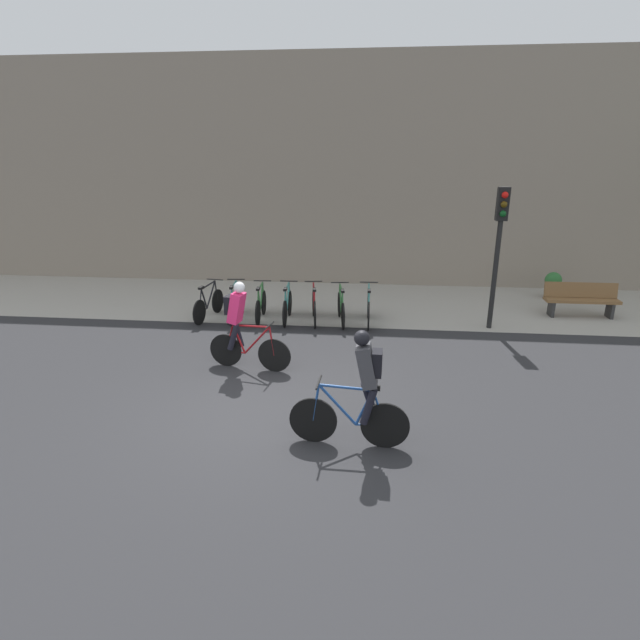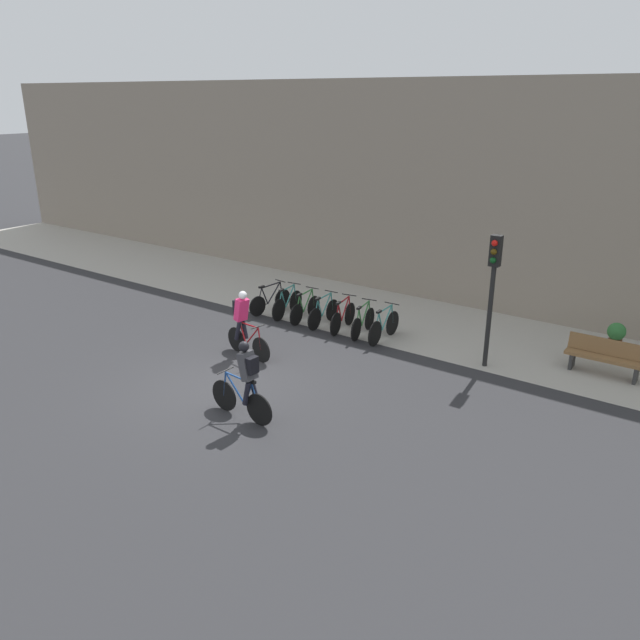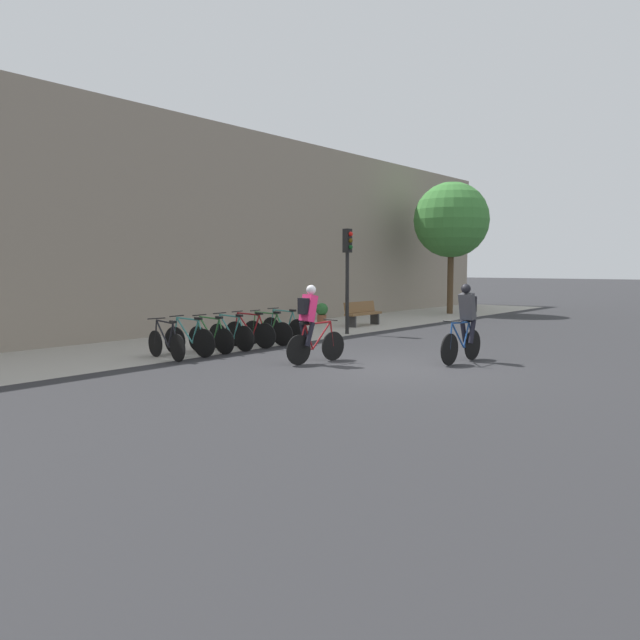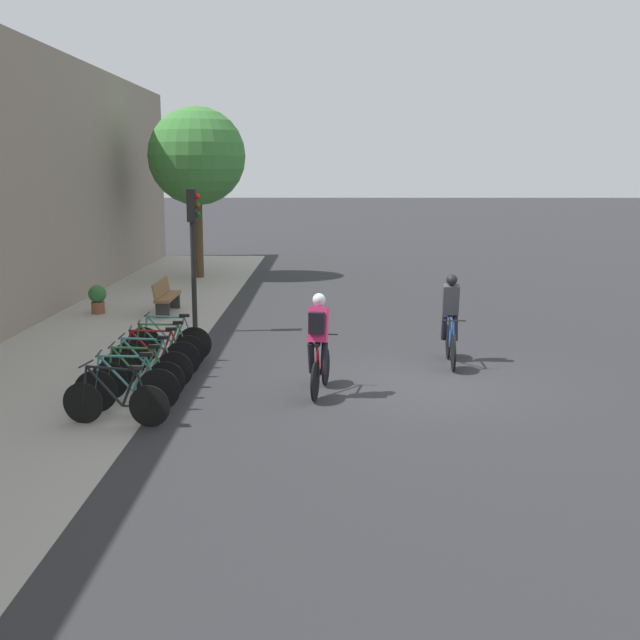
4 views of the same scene
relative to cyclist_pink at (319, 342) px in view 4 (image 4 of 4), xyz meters
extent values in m
plane|color=#2B2B2D|center=(0.81, -1.81, -0.95)|extent=(200.00, 200.00, 0.00)
cube|color=#A39E93|center=(0.81, 4.94, -0.94)|extent=(44.00, 4.50, 0.01)
cylinder|color=black|center=(0.68, -0.12, -0.61)|extent=(0.67, 0.15, 0.68)
cylinder|color=black|center=(-0.35, 0.06, -0.61)|extent=(0.67, 0.15, 0.68)
cylinder|color=maroon|center=(0.33, -0.06, -0.33)|extent=(0.57, 0.14, 0.62)
cylinder|color=maroon|center=(-0.05, 0.01, -0.34)|extent=(0.27, 0.08, 0.58)
cylinder|color=maroon|center=(0.22, -0.04, -0.04)|extent=(0.77, 0.17, 0.07)
cylinder|color=maroon|center=(-0.14, 0.02, -0.62)|extent=(0.42, 0.10, 0.05)
cylinder|color=maroon|center=(-0.25, 0.04, -0.33)|extent=(0.22, 0.07, 0.56)
cylinder|color=maroon|center=(0.64, -0.11, -0.32)|extent=(0.12, 0.06, 0.59)
cylinder|color=black|center=(0.60, -0.10, 0.01)|extent=(0.11, 0.46, 0.03)
cube|color=black|center=(-0.16, 0.03, -0.02)|extent=(0.21, 0.11, 0.06)
cube|color=#E52866|center=(-0.06, 0.01, 0.31)|extent=(0.37, 0.37, 0.63)
sphere|color=silver|center=(0.02, 0.00, 0.72)|extent=(0.25, 0.25, 0.22)
cylinder|color=black|center=(-0.13, -0.09, -0.26)|extent=(0.29, 0.15, 0.56)
cylinder|color=black|center=(-0.09, 0.13, -0.26)|extent=(0.25, 0.15, 0.56)
cube|color=black|center=(-0.20, 0.03, 0.36)|extent=(0.18, 0.28, 0.36)
cylinder|color=black|center=(1.73, -2.57, -0.59)|extent=(0.71, 0.07, 0.71)
cylinder|color=black|center=(2.78, -2.63, -0.59)|extent=(0.71, 0.07, 0.71)
cylinder|color=#1E478C|center=(2.09, -2.59, -0.31)|extent=(0.58, 0.07, 0.62)
cylinder|color=#1E478C|center=(2.48, -2.61, -0.32)|extent=(0.27, 0.05, 0.58)
cylinder|color=#1E478C|center=(2.21, -2.60, -0.02)|extent=(0.78, 0.08, 0.07)
cylinder|color=#1E478C|center=(2.57, -2.62, -0.60)|extent=(0.42, 0.05, 0.05)
cylinder|color=#1E478C|center=(2.69, -2.62, -0.31)|extent=(0.22, 0.04, 0.56)
cylinder|color=#1E478C|center=(1.77, -2.58, -0.30)|extent=(0.12, 0.04, 0.59)
cylinder|color=black|center=(1.82, -2.58, 0.03)|extent=(0.05, 0.46, 0.03)
cube|color=black|center=(2.59, -2.62, 0.00)|extent=(0.20, 0.09, 0.06)
cube|color=#3D3D42|center=(2.49, -2.61, 0.33)|extent=(0.34, 0.34, 0.63)
sphere|color=black|center=(2.41, -2.61, 0.74)|extent=(0.23, 0.23, 0.22)
cylinder|color=black|center=(2.55, -2.50, -0.24)|extent=(0.28, 0.12, 0.56)
cylinder|color=black|center=(2.54, -2.72, -0.24)|extent=(0.24, 0.12, 0.56)
cube|color=black|center=(2.63, -2.62, 0.38)|extent=(0.15, 0.27, 0.36)
cylinder|color=black|center=(-1.59, 3.59, -0.62)|extent=(0.13, 0.64, 0.64)
cylinder|color=black|center=(-1.74, 2.54, -0.62)|extent=(0.13, 0.64, 0.64)
cylinder|color=black|center=(-1.64, 3.23, -0.34)|extent=(0.12, 0.58, 0.62)
cylinder|color=black|center=(-1.70, 2.84, -0.36)|extent=(0.08, 0.27, 0.58)
cylinder|color=black|center=(-1.66, 3.11, -0.06)|extent=(0.15, 0.79, 0.07)
cylinder|color=black|center=(-1.71, 2.75, -0.63)|extent=(0.09, 0.43, 0.05)
cylinder|color=black|center=(-1.73, 2.63, -0.35)|extent=(0.06, 0.22, 0.56)
cylinder|color=black|center=(-1.59, 3.55, -0.33)|extent=(0.05, 0.12, 0.59)
cylinder|color=black|center=(-1.60, 3.50, 0.00)|extent=(0.46, 0.09, 0.03)
cube|color=black|center=(-1.71, 2.73, -0.03)|extent=(0.11, 0.21, 0.06)
cylinder|color=black|center=(-1.02, 3.56, -0.60)|extent=(0.11, 0.70, 0.70)
cylinder|color=black|center=(-0.92, 2.57, -0.60)|extent=(0.11, 0.70, 0.70)
cylinder|color=teal|center=(-0.99, 3.22, -0.32)|extent=(0.10, 0.55, 0.62)
cylinder|color=teal|center=(-0.95, 2.86, -0.33)|extent=(0.07, 0.26, 0.58)
cylinder|color=teal|center=(-0.98, 3.11, -0.03)|extent=(0.12, 0.73, 0.07)
cylinder|color=teal|center=(-0.94, 2.77, -0.61)|extent=(0.07, 0.40, 0.05)
cylinder|color=teal|center=(-0.93, 2.66, -0.32)|extent=(0.05, 0.21, 0.56)
cylinder|color=teal|center=(-1.02, 3.52, -0.31)|extent=(0.05, 0.12, 0.58)
cylinder|color=black|center=(-1.01, 3.48, 0.02)|extent=(0.46, 0.08, 0.03)
cube|color=black|center=(-0.94, 2.75, -0.01)|extent=(0.10, 0.21, 0.06)
cylinder|color=black|center=(-0.31, 3.54, -0.62)|extent=(0.07, 0.66, 0.66)
cylinder|color=black|center=(-0.25, 2.59, -0.62)|extent=(0.07, 0.66, 0.66)
cylinder|color=#2D6B33|center=(-0.29, 3.22, -0.34)|extent=(0.07, 0.53, 0.62)
cylinder|color=#2D6B33|center=(-0.27, 2.86, -0.35)|extent=(0.05, 0.25, 0.58)
cylinder|color=#2D6B33|center=(-0.28, 3.11, -0.05)|extent=(0.08, 0.71, 0.07)
cylinder|color=#2D6B33|center=(-0.26, 2.78, -0.63)|extent=(0.05, 0.38, 0.05)
cylinder|color=#2D6B33|center=(-0.26, 2.67, -0.34)|extent=(0.04, 0.20, 0.56)
cylinder|color=#2D6B33|center=(-0.30, 3.50, -0.33)|extent=(0.04, 0.11, 0.58)
cylinder|color=black|center=(-0.30, 3.46, 0.00)|extent=(0.46, 0.05, 0.03)
cube|color=black|center=(-0.26, 2.76, -0.03)|extent=(0.09, 0.20, 0.06)
cylinder|color=black|center=(0.39, 3.55, -0.61)|extent=(0.06, 0.67, 0.67)
cylinder|color=black|center=(0.43, 2.57, -0.61)|extent=(0.06, 0.67, 0.67)
cylinder|color=teal|center=(0.41, 3.22, -0.33)|extent=(0.06, 0.54, 0.62)
cylinder|color=teal|center=(0.42, 2.86, -0.34)|extent=(0.05, 0.25, 0.58)
cylinder|color=teal|center=(0.41, 3.11, -0.04)|extent=(0.06, 0.73, 0.07)
cylinder|color=teal|center=(0.42, 2.77, -0.62)|extent=(0.05, 0.39, 0.05)
cylinder|color=teal|center=(0.43, 2.66, -0.33)|extent=(0.04, 0.21, 0.56)
cylinder|color=teal|center=(0.40, 3.51, -0.32)|extent=(0.04, 0.12, 0.58)
cylinder|color=black|center=(0.40, 3.47, 0.01)|extent=(0.46, 0.04, 0.03)
cube|color=black|center=(0.42, 2.75, -0.02)|extent=(0.09, 0.20, 0.06)
cylinder|color=black|center=(1.03, 3.56, -0.60)|extent=(0.14, 0.68, 0.69)
cylinder|color=black|center=(1.18, 2.57, -0.60)|extent=(0.14, 0.68, 0.69)
cylinder|color=maroon|center=(1.08, 3.22, -0.32)|extent=(0.12, 0.55, 0.62)
cylinder|color=maroon|center=(1.14, 2.86, -0.34)|extent=(0.08, 0.26, 0.58)
cylinder|color=maroon|center=(1.10, 3.11, -0.04)|extent=(0.15, 0.74, 0.07)
cylinder|color=maroon|center=(1.15, 2.77, -0.61)|extent=(0.09, 0.40, 0.05)
cylinder|color=maroon|center=(1.17, 2.66, -0.33)|extent=(0.06, 0.21, 0.56)
cylinder|color=maroon|center=(1.03, 3.52, -0.31)|extent=(0.05, 0.12, 0.58)
cylinder|color=black|center=(1.04, 3.48, 0.02)|extent=(0.46, 0.10, 0.03)
cube|color=black|center=(1.15, 2.75, -0.01)|extent=(0.11, 0.21, 0.06)
cylinder|color=black|center=(1.72, 3.56, -0.61)|extent=(0.14, 0.66, 0.66)
cylinder|color=black|center=(1.87, 2.57, -0.61)|extent=(0.14, 0.66, 0.66)
cylinder|color=#2D6B33|center=(1.77, 3.22, -0.33)|extent=(0.12, 0.55, 0.62)
cylinder|color=#2D6B33|center=(1.83, 2.85, -0.35)|extent=(0.08, 0.26, 0.58)
cylinder|color=#2D6B33|center=(1.79, 3.11, -0.05)|extent=(0.15, 0.74, 0.07)
cylinder|color=#2D6B33|center=(1.84, 2.77, -0.62)|extent=(0.09, 0.40, 0.05)
cylinder|color=#2D6B33|center=(1.86, 2.66, -0.34)|extent=(0.06, 0.21, 0.56)
cylinder|color=#2D6B33|center=(1.72, 3.52, -0.32)|extent=(0.05, 0.12, 0.58)
cylinder|color=black|center=(1.73, 3.48, 0.01)|extent=(0.46, 0.10, 0.03)
cube|color=black|center=(1.85, 2.75, -0.02)|extent=(0.11, 0.21, 0.06)
cylinder|color=black|center=(2.48, 3.57, -0.59)|extent=(0.05, 0.71, 0.71)
cylinder|color=black|center=(2.50, 2.56, -0.59)|extent=(0.05, 0.71, 0.71)
cylinder|color=teal|center=(2.48, 3.22, -0.31)|extent=(0.05, 0.56, 0.62)
cylinder|color=teal|center=(2.49, 2.85, -0.33)|extent=(0.04, 0.26, 0.58)
cylinder|color=teal|center=(2.49, 3.11, -0.03)|extent=(0.05, 0.75, 0.07)
cylinder|color=teal|center=(2.49, 2.76, -0.60)|extent=(0.04, 0.41, 0.05)
cylinder|color=teal|center=(2.49, 2.65, -0.32)|extent=(0.04, 0.21, 0.56)
cylinder|color=teal|center=(2.48, 3.53, -0.30)|extent=(0.04, 0.12, 0.58)
cylinder|color=black|center=(2.48, 3.49, 0.03)|extent=(0.46, 0.04, 0.03)
cube|color=black|center=(2.49, 2.74, 0.00)|extent=(0.08, 0.20, 0.06)
cylinder|color=black|center=(5.48, 3.03, 0.75)|extent=(0.12, 0.12, 3.39)
cube|color=black|center=(5.48, 3.03, 2.07)|extent=(0.26, 0.20, 0.76)
sphere|color=red|center=(5.48, 2.90, 2.28)|extent=(0.15, 0.15, 0.15)
sphere|color=#4C380A|center=(5.48, 2.90, 2.07)|extent=(0.15, 0.15, 0.15)
sphere|color=#0C4719|center=(5.48, 2.90, 1.86)|extent=(0.15, 0.15, 0.15)
cube|color=brown|center=(8.07, 4.19, -0.50)|extent=(1.86, 0.40, 0.08)
cube|color=brown|center=(8.07, 4.37, -0.26)|extent=(1.86, 0.12, 0.40)
cube|color=#2D2D2D|center=(7.32, 4.19, -0.72)|extent=(0.08, 0.36, 0.45)
cube|color=#2D2D2D|center=(8.81, 4.19, -0.72)|extent=(0.08, 0.36, 0.45)
cylinder|color=#4C3823|center=(15.46, 4.48, 0.65)|extent=(0.28, 0.28, 3.19)
sphere|color=#3D7F38|center=(15.46, 4.48, 3.37)|extent=(3.44, 3.44, 3.44)
cylinder|color=brown|center=(7.95, 6.06, -0.79)|extent=(0.36, 0.36, 0.32)
sphere|color=#2D6B33|center=(7.95, 6.06, -0.41)|extent=(0.48, 0.48, 0.48)
camera|label=1|loc=(2.50, -9.05, 3.11)|focal=28.00mm
camera|label=2|loc=(10.54, -11.30, 5.60)|focal=35.00mm
camera|label=3|loc=(-10.74, -8.96, 1.26)|focal=35.00mm
camera|label=4|loc=(-13.34, -0.15, 2.87)|focal=45.00mm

